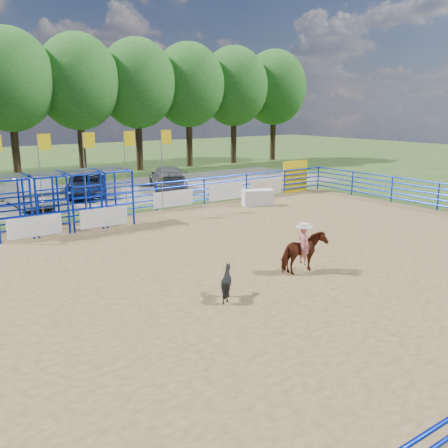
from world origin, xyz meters
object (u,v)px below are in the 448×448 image
(announcer_table, at_px, (258,198))
(car_b, at_px, (28,192))
(horse_and_rider, at_px, (304,249))
(calf, at_px, (227,282))
(car_c, at_px, (87,185))
(car_d, at_px, (168,178))

(announcer_table, xyz_separation_m, car_b, (-10.29, 7.12, 0.38))
(horse_and_rider, distance_m, calf, 3.39)
(calf, bearing_deg, horse_and_rider, -90.39)
(announcer_table, distance_m, calf, 13.74)
(announcer_table, relative_size, car_c, 0.33)
(calf, xyz_separation_m, car_b, (-0.89, 17.14, 0.35))
(horse_and_rider, bearing_deg, calf, -173.85)
(horse_and_rider, relative_size, car_d, 0.44)
(car_c, xyz_separation_m, car_d, (5.37, -0.46, 0.06))
(announcer_table, relative_size, car_b, 0.33)
(car_b, bearing_deg, horse_and_rider, 102.33)
(car_c, relative_size, car_d, 0.96)
(horse_and_rider, xyz_separation_m, car_c, (-0.47, 18.06, -0.10))
(announcer_table, xyz_separation_m, car_c, (-6.51, 8.40, 0.25))
(car_b, bearing_deg, announcer_table, 143.44)
(announcer_table, height_order, horse_and_rider, horse_and_rider)
(car_b, relative_size, car_c, 1.00)
(announcer_table, bearing_deg, car_c, 127.79)
(car_c, bearing_deg, car_b, -138.45)
(horse_and_rider, distance_m, car_b, 17.31)
(announcer_table, bearing_deg, car_d, 98.19)
(car_b, relative_size, car_d, 0.96)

